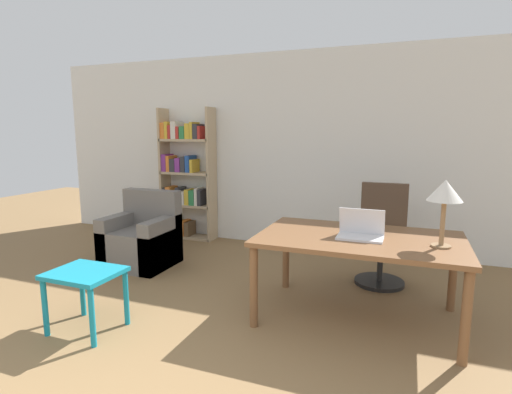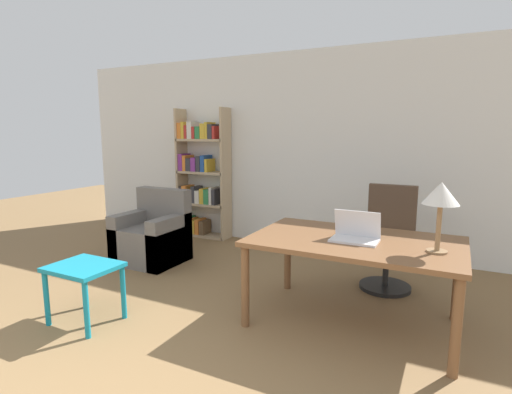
% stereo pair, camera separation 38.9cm
% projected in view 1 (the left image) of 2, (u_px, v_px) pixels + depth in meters
% --- Properties ---
extents(wall_back, '(8.00, 0.06, 2.70)m').
position_uv_depth(wall_back, '(300.00, 151.00, 5.54)').
color(wall_back, white).
rests_on(wall_back, ground_plane).
extents(desk, '(1.69, 1.04, 0.74)m').
position_uv_depth(desk, '(359.00, 246.00, 3.40)').
color(desk, brown).
rests_on(desk, ground_plane).
extents(laptop, '(0.37, 0.24, 0.24)m').
position_uv_depth(laptop, '(361.00, 232.00, 3.34)').
color(laptop, silver).
rests_on(laptop, desk).
extents(table_lamp, '(0.26, 0.26, 0.52)m').
position_uv_depth(table_lamp, '(445.00, 193.00, 3.02)').
color(table_lamp, olive).
rests_on(table_lamp, desk).
extents(office_chair, '(0.52, 0.52, 1.07)m').
position_uv_depth(office_chair, '(382.00, 238.00, 4.29)').
color(office_chair, black).
rests_on(office_chair, ground_plane).
extents(side_table_blue, '(0.55, 0.46, 0.51)m').
position_uv_depth(side_table_blue, '(85.00, 282.00, 3.23)').
color(side_table_blue, teal).
rests_on(side_table_blue, ground_plane).
extents(armchair, '(0.77, 0.70, 0.90)m').
position_uv_depth(armchair, '(142.00, 240.00, 4.87)').
color(armchair, '#66605B').
rests_on(armchair, ground_plane).
extents(bookshelf, '(0.85, 0.28, 1.97)m').
position_uv_depth(bookshelf, '(184.00, 178.00, 6.05)').
color(bookshelf, tan).
rests_on(bookshelf, ground_plane).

